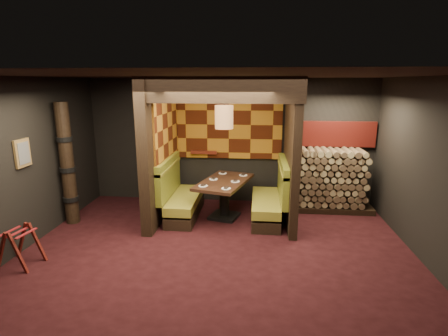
% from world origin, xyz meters
% --- Properties ---
extents(floor, '(6.50, 5.50, 0.02)m').
position_xyz_m(floor, '(0.00, 0.00, -0.01)').
color(floor, black).
rests_on(floor, ground).
extents(ceiling, '(6.50, 5.50, 0.02)m').
position_xyz_m(ceiling, '(0.00, 0.00, 2.86)').
color(ceiling, black).
rests_on(ceiling, ground).
extents(wall_back, '(6.50, 0.02, 2.85)m').
position_xyz_m(wall_back, '(0.00, 2.76, 1.43)').
color(wall_back, black).
rests_on(wall_back, ground).
extents(wall_front, '(6.50, 0.02, 2.85)m').
position_xyz_m(wall_front, '(0.00, -2.76, 1.43)').
color(wall_front, black).
rests_on(wall_front, ground).
extents(wall_left, '(0.02, 5.50, 2.85)m').
position_xyz_m(wall_left, '(-3.26, 0.00, 1.43)').
color(wall_left, black).
rests_on(wall_left, ground).
extents(wall_right, '(0.02, 5.50, 2.85)m').
position_xyz_m(wall_right, '(3.26, 0.00, 1.43)').
color(wall_right, black).
rests_on(wall_right, ground).
extents(partition_left, '(0.20, 2.20, 2.85)m').
position_xyz_m(partition_left, '(-1.35, 1.65, 1.43)').
color(partition_left, black).
rests_on(partition_left, floor).
extents(partition_right, '(0.15, 2.10, 2.85)m').
position_xyz_m(partition_right, '(1.30, 1.70, 1.43)').
color(partition_right, black).
rests_on(partition_right, floor).
extents(header_beam, '(2.85, 0.18, 0.44)m').
position_xyz_m(header_beam, '(-0.02, 0.70, 2.63)').
color(header_beam, black).
rests_on(header_beam, partition_left).
extents(tapa_back_panel, '(2.40, 0.06, 1.55)m').
position_xyz_m(tapa_back_panel, '(-0.02, 2.71, 1.82)').
color(tapa_back_panel, '#A16518').
rests_on(tapa_back_panel, wall_back).
extents(tapa_side_panel, '(0.04, 1.85, 1.45)m').
position_xyz_m(tapa_side_panel, '(-1.23, 1.82, 1.85)').
color(tapa_side_panel, '#A16518').
rests_on(tapa_side_panel, partition_left).
extents(lacquer_shelf, '(0.60, 0.12, 0.07)m').
position_xyz_m(lacquer_shelf, '(-0.60, 2.65, 1.18)').
color(lacquer_shelf, '#5A1C11').
rests_on(lacquer_shelf, wall_back).
extents(booth_bench_left, '(0.68, 1.60, 1.14)m').
position_xyz_m(booth_bench_left, '(-0.96, 1.65, 0.40)').
color(booth_bench_left, black).
rests_on(booth_bench_left, floor).
extents(booth_bench_right, '(0.68, 1.60, 1.14)m').
position_xyz_m(booth_bench_right, '(0.93, 1.65, 0.40)').
color(booth_bench_right, black).
rests_on(booth_bench_right, floor).
extents(dining_table, '(1.20, 1.68, 0.80)m').
position_xyz_m(dining_table, '(-0.03, 1.64, 0.57)').
color(dining_table, black).
rests_on(dining_table, floor).
extents(place_settings, '(0.92, 1.31, 0.03)m').
position_xyz_m(place_settings, '(-0.03, 1.64, 0.81)').
color(place_settings, white).
rests_on(place_settings, dining_table).
extents(pendant_lamp, '(0.36, 0.36, 0.98)m').
position_xyz_m(pendant_lamp, '(-0.03, 1.59, 2.10)').
color(pendant_lamp, '#8D5F37').
rests_on(pendant_lamp, ceiling).
extents(framed_picture, '(0.05, 0.36, 0.46)m').
position_xyz_m(framed_picture, '(-3.22, 0.10, 1.62)').
color(framed_picture, olive).
rests_on(framed_picture, wall_left).
extents(luggage_rack, '(0.66, 0.51, 0.66)m').
position_xyz_m(luggage_rack, '(-2.97, -0.59, 0.33)').
color(luggage_rack, '#48110B').
rests_on(luggage_rack, floor).
extents(totem_column, '(0.31, 0.31, 2.40)m').
position_xyz_m(totem_column, '(-3.05, 1.10, 1.19)').
color(totem_column, black).
rests_on(totem_column, floor).
extents(firewood_stack, '(1.73, 0.70, 1.36)m').
position_xyz_m(firewood_stack, '(2.29, 2.35, 0.68)').
color(firewood_stack, black).
rests_on(firewood_stack, floor).
extents(mosaic_header, '(1.83, 0.10, 0.56)m').
position_xyz_m(mosaic_header, '(2.29, 2.68, 1.64)').
color(mosaic_header, maroon).
rests_on(mosaic_header, wall_back).
extents(bay_front_post, '(0.08, 0.08, 2.85)m').
position_xyz_m(bay_front_post, '(1.39, 1.96, 1.43)').
color(bay_front_post, black).
rests_on(bay_front_post, floor).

